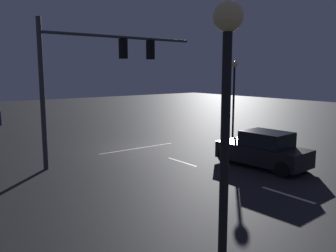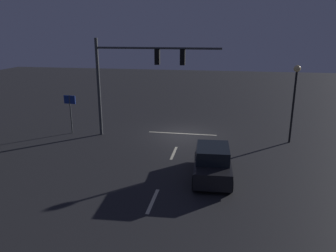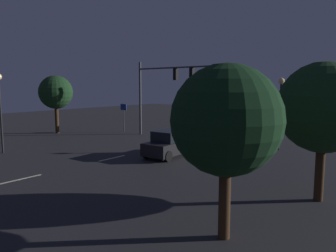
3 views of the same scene
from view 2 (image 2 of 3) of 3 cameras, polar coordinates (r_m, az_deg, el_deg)
The scene contains 8 objects.
ground_plane at distance 23.93m, azimuth 2.52°, elevation -1.34°, with size 80.00×80.00×0.00m, color #232326.
traffic_signal_assembly at distance 22.40m, azimuth -5.64°, elevation 9.90°, with size 8.52×0.47×6.81m.
lane_dash_far at distance 20.19m, azimuth 1.03°, elevation -4.73°, with size 2.20×0.16×0.01m, color beige.
lane_dash_mid at distance 14.84m, azimuth -2.68°, elevation -12.94°, with size 2.20×0.16×0.01m, color beige.
stop_bar at distance 23.95m, azimuth 2.53°, elevation -1.32°, with size 5.00×0.16×0.01m, color beige.
car_approaching at distance 16.91m, azimuth 7.76°, elevation -6.29°, with size 2.11×4.45×1.70m.
street_lamp_left_kerb at distance 22.71m, azimuth 21.30°, elevation 5.96°, with size 0.44×0.44×5.17m.
route_sign at distance 24.57m, azimuth -16.73°, elevation 3.41°, with size 0.90×0.15×2.86m.
Camera 2 is at (-2.90, 22.62, 7.25)m, focal length 34.87 mm.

